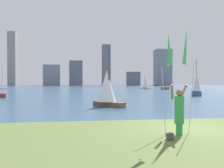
{
  "coord_description": "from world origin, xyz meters",
  "views": [
    {
      "loc": [
        -4.4,
        -9.48,
        2.05
      ],
      "look_at": [
        -1.09,
        15.83,
        1.75
      ],
      "focal_mm": 36.13,
      "sensor_mm": 36.0,
      "label": 1
    }
  ],
  "objects_px": {
    "sailboat_2": "(3,88)",
    "kite_flag_right": "(186,48)",
    "sailboat_3": "(197,84)",
    "person": "(179,110)",
    "sailboat_5": "(165,88)",
    "bag": "(170,136)",
    "sailboat_1": "(145,84)",
    "sailboat_8": "(2,95)",
    "sailboat_6": "(107,88)",
    "kite_flag_left": "(169,51)"
  },
  "relations": [
    {
      "from": "sailboat_6",
      "to": "sailboat_2",
      "type": "bearing_deg",
      "value": 117.48
    },
    {
      "from": "bag",
      "to": "sailboat_5",
      "type": "bearing_deg",
      "value": 69.45
    },
    {
      "from": "sailboat_3",
      "to": "person",
      "type": "bearing_deg",
      "value": -119.52
    },
    {
      "from": "kite_flag_right",
      "to": "kite_flag_left",
      "type": "bearing_deg",
      "value": -138.14
    },
    {
      "from": "sailboat_8",
      "to": "sailboat_3",
      "type": "bearing_deg",
      "value": -0.9
    },
    {
      "from": "sailboat_6",
      "to": "kite_flag_left",
      "type": "bearing_deg",
      "value": -83.9
    },
    {
      "from": "person",
      "to": "kite_flag_left",
      "type": "distance_m",
      "value": 2.29
    },
    {
      "from": "kite_flag_right",
      "to": "sailboat_3",
      "type": "distance_m",
      "value": 24.11
    },
    {
      "from": "kite_flag_right",
      "to": "sailboat_1",
      "type": "relative_size",
      "value": 1.3
    },
    {
      "from": "sailboat_1",
      "to": "sailboat_5",
      "type": "distance_m",
      "value": 6.63
    },
    {
      "from": "sailboat_5",
      "to": "sailboat_8",
      "type": "height_order",
      "value": "sailboat_8"
    },
    {
      "from": "person",
      "to": "kite_flag_right",
      "type": "bearing_deg",
      "value": 66.05
    },
    {
      "from": "sailboat_1",
      "to": "kite_flag_left",
      "type": "bearing_deg",
      "value": -105.02
    },
    {
      "from": "bag",
      "to": "sailboat_1",
      "type": "distance_m",
      "value": 53.16
    },
    {
      "from": "sailboat_1",
      "to": "sailboat_2",
      "type": "xyz_separation_m",
      "value": [
        -37.47,
        2.98,
        -1.05
      ]
    },
    {
      "from": "bag",
      "to": "sailboat_1",
      "type": "height_order",
      "value": "sailboat_1"
    },
    {
      "from": "kite_flag_left",
      "to": "sailboat_5",
      "type": "xyz_separation_m",
      "value": [
        17.06,
        45.39,
        -2.81
      ]
    },
    {
      "from": "sailboat_1",
      "to": "sailboat_3",
      "type": "height_order",
      "value": "sailboat_3"
    },
    {
      "from": "bag",
      "to": "sailboat_6",
      "type": "height_order",
      "value": "sailboat_6"
    },
    {
      "from": "sailboat_6",
      "to": "sailboat_8",
      "type": "height_order",
      "value": "sailboat_6"
    },
    {
      "from": "sailboat_5",
      "to": "bag",
      "type": "bearing_deg",
      "value": -110.55
    },
    {
      "from": "bag",
      "to": "sailboat_1",
      "type": "relative_size",
      "value": 0.07
    },
    {
      "from": "sailboat_1",
      "to": "sailboat_6",
      "type": "bearing_deg",
      "value": -110.06
    },
    {
      "from": "kite_flag_right",
      "to": "person",
      "type": "bearing_deg",
      "value": -131.03
    },
    {
      "from": "sailboat_1",
      "to": "sailboat_8",
      "type": "distance_m",
      "value": 39.3
    },
    {
      "from": "sailboat_1",
      "to": "person",
      "type": "bearing_deg",
      "value": -104.53
    },
    {
      "from": "person",
      "to": "sailboat_5",
      "type": "bearing_deg",
      "value": 86.96
    },
    {
      "from": "person",
      "to": "bag",
      "type": "distance_m",
      "value": 1.24
    },
    {
      "from": "sailboat_1",
      "to": "sailboat_8",
      "type": "bearing_deg",
      "value": -133.28
    },
    {
      "from": "kite_flag_left",
      "to": "sailboat_3",
      "type": "xyz_separation_m",
      "value": [
        12.82,
        22.02,
        -1.45
      ]
    },
    {
      "from": "bag",
      "to": "sailboat_5",
      "type": "height_order",
      "value": "sailboat_5"
    },
    {
      "from": "sailboat_6",
      "to": "kite_flag_right",
      "type": "bearing_deg",
      "value": -76.65
    },
    {
      "from": "sailboat_1",
      "to": "sailboat_8",
      "type": "xyz_separation_m",
      "value": [
        -26.94,
        -28.61,
        -0.98
      ]
    },
    {
      "from": "person",
      "to": "sailboat_6",
      "type": "xyz_separation_m",
      "value": [
        -1.68,
        10.1,
        0.56
      ]
    },
    {
      "from": "person",
      "to": "sailboat_6",
      "type": "distance_m",
      "value": 10.25
    },
    {
      "from": "kite_flag_right",
      "to": "sailboat_5",
      "type": "height_order",
      "value": "kite_flag_right"
    },
    {
      "from": "sailboat_2",
      "to": "kite_flag_right",
      "type": "bearing_deg",
      "value": -64.84
    },
    {
      "from": "kite_flag_right",
      "to": "sailboat_8",
      "type": "xyz_separation_m",
      "value": [
        -14.36,
        21.42,
        -3.11
      ]
    },
    {
      "from": "kite_flag_left",
      "to": "sailboat_2",
      "type": "relative_size",
      "value": 1.0
    },
    {
      "from": "sailboat_8",
      "to": "kite_flag_left",
      "type": "bearing_deg",
      "value": -59.45
    },
    {
      "from": "sailboat_2",
      "to": "sailboat_3",
      "type": "height_order",
      "value": "sailboat_3"
    },
    {
      "from": "kite_flag_right",
      "to": "sailboat_1",
      "type": "xyz_separation_m",
      "value": [
        12.57,
        50.02,
        -2.13
      ]
    },
    {
      "from": "kite_flag_right",
      "to": "sailboat_5",
      "type": "xyz_separation_m",
      "value": [
        15.93,
        44.39,
        -3.08
      ]
    },
    {
      "from": "bag",
      "to": "sailboat_2",
      "type": "bearing_deg",
      "value": 113.58
    },
    {
      "from": "sailboat_6",
      "to": "sailboat_8",
      "type": "xyz_separation_m",
      "value": [
        -12.12,
        11.97,
        -1.21
      ]
    },
    {
      "from": "sailboat_6",
      "to": "sailboat_8",
      "type": "relative_size",
      "value": 1.05
    },
    {
      "from": "sailboat_3",
      "to": "sailboat_5",
      "type": "distance_m",
      "value": 23.8
    },
    {
      "from": "kite_flag_left",
      "to": "sailboat_2",
      "type": "height_order",
      "value": "kite_flag_left"
    },
    {
      "from": "sailboat_5",
      "to": "sailboat_6",
      "type": "bearing_deg",
      "value": -117.49
    },
    {
      "from": "kite_flag_left",
      "to": "kite_flag_right",
      "type": "bearing_deg",
      "value": 41.86
    }
  ]
}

